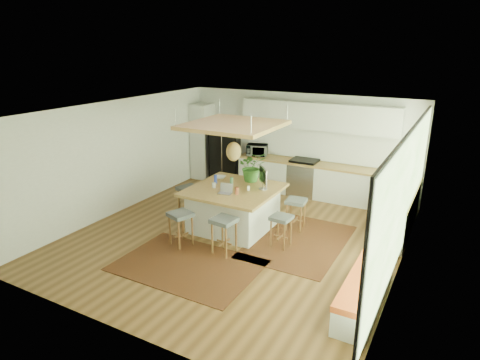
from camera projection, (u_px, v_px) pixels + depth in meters
The scene contains 36 objects.
floor at pixel (237, 236), 8.94m from camera, with size 7.00×7.00×0.00m, color #4E3216.
ceiling at pixel (237, 110), 8.10m from camera, with size 7.00×7.00×0.00m, color white.
wall_back at pixel (299, 143), 11.44m from camera, with size 6.50×6.50×0.00m, color beige.
wall_front at pixel (110, 245), 5.60m from camera, with size 6.50×6.50×0.00m, color beige.
wall_left at pixel (119, 157), 10.01m from camera, with size 7.00×7.00×0.00m, color beige.
wall_right at pixel (405, 204), 7.04m from camera, with size 7.00×7.00×0.00m, color beige.
window_wall at pixel (403, 201), 7.03m from camera, with size 0.10×6.20×2.60m, color black, non-canonical shape.
pantry at pixel (203, 142), 12.59m from camera, with size 0.55×0.60×2.25m, color beige.
back_counter_base at pixel (312, 180), 11.20m from camera, with size 4.20×0.60×0.88m, color beige.
back_counter_top at pixel (313, 164), 11.06m from camera, with size 4.24×0.64×0.05m, color olive.
backsplash at pixel (318, 145), 11.17m from camera, with size 4.20×0.02×0.80m, color white.
upper_cabinets at pixel (318, 116), 10.79m from camera, with size 4.20×0.34×0.70m, color beige.
range at pixel (304, 177), 11.30m from camera, with size 0.76×0.62×1.00m, color #A5A5AA, non-canonical shape.
right_counter_base at pixel (398, 211), 9.13m from camera, with size 0.60×2.50×0.88m, color beige.
right_counter_top at pixel (401, 192), 8.99m from camera, with size 0.64×2.54×0.05m, color olive.
window_bench at pixel (364, 291), 6.51m from camera, with size 0.52×2.00×0.50m, color beige, non-canonical shape.
ceiling_panel at pixel (234, 138), 8.78m from camera, with size 1.86×1.86×0.80m, color olive, non-canonical shape.
rug_near at pixel (188, 265), 7.77m from camera, with size 2.60×1.80×0.01m, color black.
rug_right at pixel (299, 241), 8.71m from camera, with size 1.80×2.60×0.01m, color black.
fridge at pixel (225, 151), 12.32m from camera, with size 0.85×0.66×1.70m, color black, non-canonical shape.
island at pixel (234, 208), 9.24m from camera, with size 1.85×1.85×0.93m, color olive, non-canonical shape.
stool_near_left at pixel (181, 229), 8.45m from camera, with size 0.42×0.42×0.72m, color #414648, non-canonical shape.
stool_near_right at pixel (224, 236), 8.13m from camera, with size 0.44×0.44×0.74m, color #414648, non-canonical shape.
stool_right_front at pixel (281, 230), 8.41m from camera, with size 0.39×0.39×0.66m, color #414648, non-canonical shape.
stool_right_back at pixel (296, 214), 9.19m from camera, with size 0.42×0.42×0.70m, color #414648, non-canonical shape.
stool_left_side at pixel (189, 204), 9.81m from camera, with size 0.45×0.45×0.77m, color #414648, non-canonical shape.
laptop at pixel (225, 188), 8.74m from camera, with size 0.28×0.30×0.21m, color #A5A5AA, non-canonical shape.
monitor at pixel (263, 178), 8.95m from camera, with size 0.54×0.19×0.50m, color #A5A5AA, non-canonical shape.
microwave at pixel (257, 149), 11.77m from camera, with size 0.57×0.31×0.38m, color #A5A5AA.
island_plant at pixel (252, 170), 9.51m from camera, with size 0.62×0.69×0.54m, color #1E4C19.
island_bowl at pixel (221, 177), 9.76m from camera, with size 0.24×0.24×0.06m, color white.
island_bottle_0 at pixel (215, 179), 9.40m from camera, with size 0.07×0.07×0.19m, color #2F43BC.
island_bottle_1 at pixel (215, 183), 9.12m from camera, with size 0.07×0.07×0.19m, color #B9BCBF.
island_bottle_2 at pixel (237, 190), 8.70m from camera, with size 0.07×0.07×0.19m, color brown.
island_bottle_3 at pixel (249, 186), 8.95m from camera, with size 0.07×0.07×0.19m, color white.
island_bottle_4 at pixel (232, 180), 9.36m from camera, with size 0.07×0.07×0.19m, color #50865C.
Camera 1 is at (3.96, -7.10, 3.91)m, focal length 31.24 mm.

